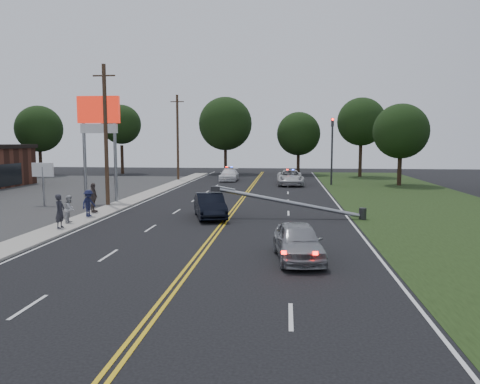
# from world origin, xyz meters

# --- Properties ---
(ground) EXTENTS (120.00, 120.00, 0.00)m
(ground) POSITION_xyz_m (0.00, 0.00, 0.00)
(ground) COLOR black
(ground) RESTS_ON ground
(sidewalk) EXTENTS (1.80, 70.00, 0.12)m
(sidewalk) POSITION_xyz_m (-8.40, 10.00, 0.06)
(sidewalk) COLOR #A5A095
(sidewalk) RESTS_ON ground
(grass_verge) EXTENTS (12.00, 80.00, 0.01)m
(grass_verge) POSITION_xyz_m (13.50, 10.00, 0.01)
(grass_verge) COLOR black
(grass_verge) RESTS_ON ground
(centerline_yellow) EXTENTS (0.36, 80.00, 0.00)m
(centerline_yellow) POSITION_xyz_m (0.00, 10.00, 0.01)
(centerline_yellow) COLOR gold
(centerline_yellow) RESTS_ON ground
(pylon_sign) EXTENTS (3.20, 0.35, 8.00)m
(pylon_sign) POSITION_xyz_m (-10.50, 14.00, 6.00)
(pylon_sign) COLOR gray
(pylon_sign) RESTS_ON ground
(small_sign) EXTENTS (1.60, 0.14, 3.10)m
(small_sign) POSITION_xyz_m (-14.00, 12.00, 2.33)
(small_sign) COLOR gray
(small_sign) RESTS_ON ground
(traffic_signal) EXTENTS (0.28, 0.41, 7.05)m
(traffic_signal) POSITION_xyz_m (8.30, 30.00, 4.21)
(traffic_signal) COLOR #2D2D30
(traffic_signal) RESTS_ON ground
(fallen_streetlight) EXTENTS (9.36, 0.44, 1.91)m
(fallen_streetlight) POSITION_xyz_m (4.19, 8.00, 0.92)
(fallen_streetlight) COLOR #2D2D30
(fallen_streetlight) RESTS_ON ground
(utility_pole_mid) EXTENTS (1.60, 0.28, 10.00)m
(utility_pole_mid) POSITION_xyz_m (-9.20, 12.00, 5.08)
(utility_pole_mid) COLOR #382619
(utility_pole_mid) RESTS_ON ground
(utility_pole_far) EXTENTS (1.60, 0.28, 10.00)m
(utility_pole_far) POSITION_xyz_m (-9.20, 34.00, 5.08)
(utility_pole_far) COLOR #382619
(utility_pole_far) RESTS_ON ground
(tree_4) EXTENTS (6.20, 6.20, 9.37)m
(tree_4) POSITION_xyz_m (-29.65, 40.22, 6.26)
(tree_4) COLOR black
(tree_4) RESTS_ON ground
(tree_5) EXTENTS (5.52, 5.52, 9.73)m
(tree_5) POSITION_xyz_m (-19.72, 44.37, 6.94)
(tree_5) COLOR black
(tree_5) RESTS_ON ground
(tree_6) EXTENTS (7.52, 7.52, 10.84)m
(tree_6) POSITION_xyz_m (-5.13, 46.09, 7.07)
(tree_6) COLOR black
(tree_6) RESTS_ON ground
(tree_7) EXTENTS (5.98, 5.98, 8.62)m
(tree_7) POSITION_xyz_m (5.16, 45.30, 5.63)
(tree_7) COLOR black
(tree_7) RESTS_ON ground
(tree_8) EXTENTS (6.20, 6.20, 10.23)m
(tree_8) POSITION_xyz_m (13.12, 42.10, 7.11)
(tree_8) COLOR black
(tree_8) RESTS_ON ground
(tree_9) EXTENTS (5.73, 5.73, 8.53)m
(tree_9) POSITION_xyz_m (15.39, 30.36, 5.66)
(tree_9) COLOR black
(tree_9) RESTS_ON ground
(crashed_sedan) EXTENTS (2.80, 4.84, 1.51)m
(crashed_sedan) POSITION_xyz_m (-1.07, 7.67, 0.75)
(crashed_sedan) COLOR black
(crashed_sedan) RESTS_ON ground
(waiting_sedan) EXTENTS (2.25, 4.51, 1.47)m
(waiting_sedan) POSITION_xyz_m (4.03, -1.89, 0.74)
(waiting_sedan) COLOR gray
(waiting_sedan) RESTS_ON ground
(emergency_a) EXTENTS (2.89, 5.89, 1.61)m
(emergency_a) POSITION_xyz_m (3.94, 29.44, 0.80)
(emergency_a) COLOR silver
(emergency_a) RESTS_ON ground
(emergency_b) EXTENTS (2.00, 4.88, 1.42)m
(emergency_b) POSITION_xyz_m (-3.13, 34.03, 0.71)
(emergency_b) COLOR white
(emergency_b) RESTS_ON ground
(bystander_a) EXTENTS (0.45, 0.67, 1.79)m
(bystander_a) POSITION_xyz_m (-8.26, 3.03, 1.01)
(bystander_a) COLOR #27272F
(bystander_a) RESTS_ON sidewalk
(bystander_b) EXTENTS (0.65, 0.79, 1.53)m
(bystander_b) POSITION_xyz_m (-8.52, 4.69, 0.89)
(bystander_b) COLOR #B0B1B5
(bystander_b) RESTS_ON sidewalk
(bystander_c) EXTENTS (0.90, 1.18, 1.62)m
(bystander_c) POSITION_xyz_m (-8.35, 6.81, 0.93)
(bystander_c) COLOR #181C3C
(bystander_c) RESTS_ON sidewalk
(bystander_d) EXTENTS (0.47, 1.11, 1.88)m
(bystander_d) POSITION_xyz_m (-8.75, 8.40, 1.06)
(bystander_d) COLOR #544643
(bystander_d) RESTS_ON sidewalk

